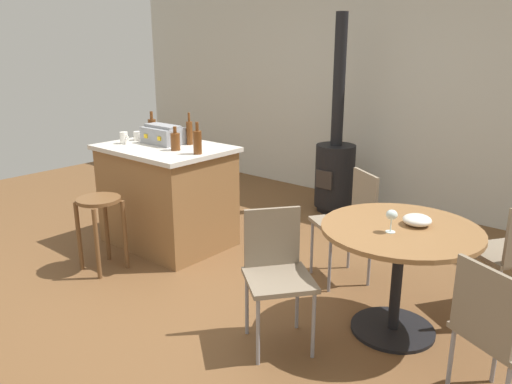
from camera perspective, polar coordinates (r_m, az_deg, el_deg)
The scene contains 19 objects.
ground_plane at distance 4.10m, azimuth -6.57°, elevation -10.28°, with size 8.80×8.80×0.00m, color brown.
back_wall at distance 6.03m, azimuth 13.92°, elevation 11.44°, with size 8.00×0.10×2.70m, color beige.
kitchen_island at distance 4.78m, azimuth -10.02°, elevation -0.35°, with size 1.16×0.86×0.94m.
wooden_stool at distance 4.34m, azimuth -17.25°, elevation -2.62°, with size 0.36×0.36×0.63m.
dining_table at distance 3.35m, azimuth 15.90°, elevation -6.63°, with size 1.00×1.00×0.73m.
folding_chair_near at distance 2.82m, azimuth 25.71°, elevation -13.80°, with size 0.53×0.53×0.85m.
folding_chair_far at distance 3.80m, azimuth 27.02°, elevation -5.93°, with size 0.55×0.55×0.86m.
folding_chair_left at distance 4.03m, azimuth 10.58°, elevation -2.81°, with size 0.55×0.55×0.88m.
folding_chair_right at distance 3.16m, azimuth 2.34°, elevation -8.56°, with size 0.56×0.56×0.85m.
wood_stove at distance 5.68m, azimuth 8.96°, elevation 3.09°, with size 0.44×0.45×2.15m.
toolbox at distance 4.77m, azimuth -10.45°, elevation 6.40°, with size 0.39×0.26×0.17m.
bottle_0 at distance 4.68m, azimuth -7.55°, elevation 6.72°, with size 0.06×0.06×0.29m.
bottle_1 at distance 4.45m, azimuth -9.13°, elevation 5.71°, with size 0.08×0.08×0.21m.
bottle_2 at distance 5.01m, azimuth -11.69°, elevation 7.07°, with size 0.07×0.07×0.27m.
bottle_3 at distance 4.27m, azimuth -6.65°, elevation 5.68°, with size 0.07×0.07×0.27m.
cup_0 at distance 5.00m, azimuth -13.26°, elevation 6.21°, with size 0.11×0.07×0.08m.
cup_1 at distance 4.85m, azimuth -14.72°, elevation 5.97°, with size 0.11×0.07×0.11m.
wine_glass at distance 3.15m, azimuth 15.12°, elevation -2.61°, with size 0.07×0.07×0.14m.
serving_bowl at distance 3.34m, azimuth 17.79°, elevation -3.03°, with size 0.18×0.18×0.07m, color white.
Camera 1 is at (2.70, -2.46, 1.85)m, focal length 35.31 mm.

